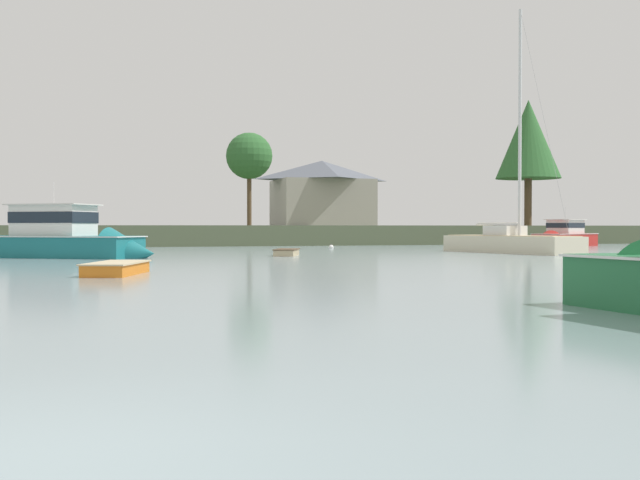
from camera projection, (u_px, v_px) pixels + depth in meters
ground_plane at (22, 456)px, 5.26m from camera, size 532.14×532.14×0.00m
far_shore_bank at (91, 234)px, 79.85m from camera, size 239.46×43.32×1.72m
sailboat_cream at (510, 248)px, 46.75m from camera, size 4.60×10.15×15.32m
cruiser_teal at (69, 245)px, 39.43m from camera, size 10.38×7.95×4.98m
dinghy_orange at (116, 270)px, 25.37m from camera, size 2.47×3.83×0.57m
cruiser_red at (562, 240)px, 62.31m from camera, size 8.04×5.93×4.10m
dinghy_sand at (287, 253)px, 42.09m from camera, size 2.07×2.89×0.51m
mooring_buoy_white at (331, 247)px, 56.96m from camera, size 0.38×0.38×0.43m
shore_tree_right_mid at (528, 140)px, 75.63m from camera, size 6.36×6.36×12.43m
shore_tree_center at (249, 156)px, 75.99m from camera, size 4.61×4.61×9.23m
cottage_near_water at (322, 192)px, 96.22m from camera, size 12.37×9.87×8.19m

